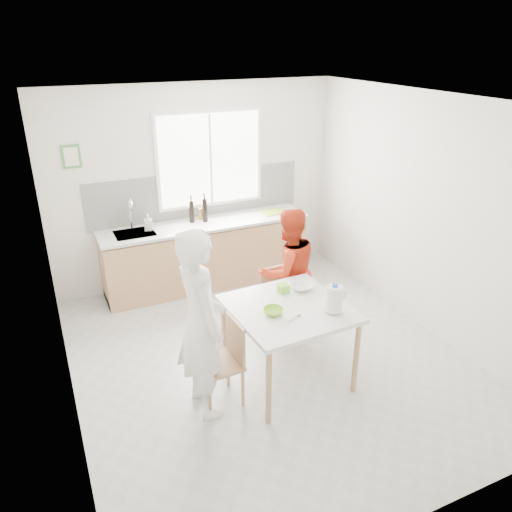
{
  "coord_description": "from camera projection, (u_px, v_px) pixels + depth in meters",
  "views": [
    {
      "loc": [
        -2.01,
        -4.07,
        3.24
      ],
      "look_at": [
        -0.05,
        0.2,
        1.14
      ],
      "focal_mm": 35.0,
      "sensor_mm": 36.0,
      "label": 1
    }
  ],
  "objects": [
    {
      "name": "room_shell",
      "position": [
        269.0,
        215.0,
        4.8
      ],
      "size": [
        4.5,
        4.5,
        4.5
      ],
      "color": "silver",
      "rests_on": "ground"
    },
    {
      "name": "backsplash",
      "position": [
        197.0,
        195.0,
        6.83
      ],
      "size": [
        3.0,
        0.02,
        0.65
      ],
      "primitive_type": "cube",
      "color": "white",
      "rests_on": "room_shell"
    },
    {
      "name": "green_box",
      "position": [
        283.0,
        288.0,
        5.05
      ],
      "size": [
        0.1,
        0.1,
        0.09
      ],
      "primitive_type": "cube",
      "rotation": [
        0.0,
        0.0,
        0.05
      ],
      "color": "#7BD130",
      "rests_on": "dining_table"
    },
    {
      "name": "cutting_board",
      "position": [
        273.0,
        212.0,
        7.08
      ],
      "size": [
        0.37,
        0.27,
        0.01
      ],
      "primitive_type": "cube",
      "rotation": [
        0.0,
        0.0,
        0.07
      ],
      "color": "#91B72A",
      "rests_on": "kitchen_counter"
    },
    {
      "name": "bowl_white",
      "position": [
        302.0,
        287.0,
        5.11
      ],
      "size": [
        0.24,
        0.24,
        0.06
      ],
      "primitive_type": "imported",
      "rotation": [
        0.0,
        0.0,
        0.05
      ],
      "color": "white",
      "rests_on": "dining_table"
    },
    {
      "name": "person_white",
      "position": [
        201.0,
        324.0,
        4.39
      ],
      "size": [
        0.46,
        0.68,
        1.81
      ],
      "primitive_type": "imported",
      "rotation": [
        0.0,
        0.0,
        1.62
      ],
      "color": "white",
      "rests_on": "ground"
    },
    {
      "name": "picture_frame",
      "position": [
        71.0,
        157.0,
        5.96
      ],
      "size": [
        0.22,
        0.03,
        0.28
      ],
      "color": "#478E40",
      "rests_on": "room_shell"
    },
    {
      "name": "chair_left",
      "position": [
        225.0,
        358.0,
        4.66
      ],
      "size": [
        0.41,
        0.41,
        0.85
      ],
      "rotation": [
        0.0,
        0.0,
        -1.52
      ],
      "color": "tan",
      "rests_on": "ground"
    },
    {
      "name": "bowl_green",
      "position": [
        273.0,
        311.0,
        4.66
      ],
      "size": [
        0.2,
        0.2,
        0.06
      ],
      "primitive_type": "imported",
      "rotation": [
        0.0,
        0.0,
        0.05
      ],
      "color": "#8FD831",
      "rests_on": "dining_table"
    },
    {
      "name": "person_red",
      "position": [
        288.0,
        272.0,
        5.69
      ],
      "size": [
        0.76,
        0.61,
        1.51
      ],
      "primitive_type": "imported",
      "rotation": [
        0.0,
        0.0,
        3.19
      ],
      "color": "red",
      "rests_on": "ground"
    },
    {
      "name": "wine_bottle_b",
      "position": [
        192.0,
        212.0,
        6.66
      ],
      "size": [
        0.07,
        0.07,
        0.3
      ],
      "primitive_type": "cylinder",
      "color": "black",
      "rests_on": "kitchen_counter"
    },
    {
      "name": "dining_table",
      "position": [
        289.0,
        315.0,
        4.83
      ],
      "size": [
        1.14,
        1.14,
        0.84
      ],
      "rotation": [
        0.0,
        0.0,
        0.05
      ],
      "color": "white",
      "rests_on": "ground"
    },
    {
      "name": "chair_far",
      "position": [
        278.0,
        298.0,
        5.76
      ],
      "size": [
        0.39,
        0.39,
        0.8
      ],
      "rotation": [
        0.0,
        0.0,
        0.05
      ],
      "color": "tan",
      "rests_on": "ground"
    },
    {
      "name": "kitchen_counter",
      "position": [
        206.0,
        256.0,
        6.91
      ],
      "size": [
        2.84,
        0.64,
        1.37
      ],
      "color": "tan",
      "rests_on": "ground"
    },
    {
      "name": "soap_bottle",
      "position": [
        148.0,
        222.0,
        6.41
      ],
      "size": [
        0.12,
        0.12,
        0.21
      ],
      "primitive_type": "imported",
      "rotation": [
        0.0,
        0.0,
        -0.25
      ],
      "color": "#999999",
      "rests_on": "kitchen_counter"
    },
    {
      "name": "window",
      "position": [
        210.0,
        159.0,
        6.7
      ],
      "size": [
        1.5,
        0.06,
        1.3
      ],
      "color": "white",
      "rests_on": "room_shell"
    },
    {
      "name": "wine_bottle_a",
      "position": [
        205.0,
        210.0,
        6.69
      ],
      "size": [
        0.07,
        0.07,
        0.32
      ],
      "primitive_type": "cylinder",
      "color": "black",
      "rests_on": "kitchen_counter"
    },
    {
      "name": "jar_amber",
      "position": [
        201.0,
        214.0,
        6.79
      ],
      "size": [
        0.06,
        0.06,
        0.16
      ],
      "primitive_type": "cylinder",
      "color": "#956520",
      "rests_on": "kitchen_counter"
    },
    {
      "name": "ground",
      "position": [
        268.0,
        357.0,
        5.47
      ],
      "size": [
        4.5,
        4.5,
        0.0
      ],
      "primitive_type": "plane",
      "color": "#B7B7B2",
      "rests_on": "ground"
    },
    {
      "name": "spoon",
      "position": [
        294.0,
        318.0,
        4.58
      ],
      "size": [
        0.15,
        0.07,
        0.01
      ],
      "primitive_type": "cylinder",
      "rotation": [
        0.0,
        1.57,
        0.4
      ],
      "color": "#A5A5AA",
      "rests_on": "dining_table"
    },
    {
      "name": "milk_jug",
      "position": [
        335.0,
        298.0,
        4.65
      ],
      "size": [
        0.22,
        0.16,
        0.28
      ],
      "rotation": [
        0.0,
        0.0,
        0.05
      ],
      "color": "white",
      "rests_on": "dining_table"
    }
  ]
}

